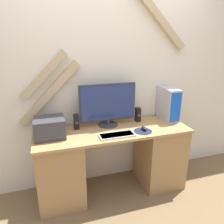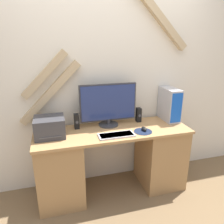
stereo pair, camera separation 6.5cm
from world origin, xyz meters
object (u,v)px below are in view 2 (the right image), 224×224
Objects in this scene: speaker_left at (77,121)px; speaker_right at (139,115)px; monitor at (108,104)px; mouse at (144,129)px; keyboard at (116,135)px; computer_tower at (169,104)px; printer at (50,127)px.

speaker_left and speaker_right have the same top height.
monitor is at bearing -177.84° from speaker_right.
mouse is at bearing -99.50° from speaker_right.
keyboard is 2.22× the size of speaker_left.
printer is at bearing -175.84° from computer_tower.
computer_tower is 2.33× the size of speaker_left.
keyboard is at bearing -138.86° from speaker_right.
mouse is at bearing 8.10° from keyboard.
speaker_right is (1.05, 0.14, -0.02)m from printer.
speaker_left is 0.76m from speaker_right.
printer reaches higher than mouse.
computer_tower is at bearing -1.05° from speaker_left.
printer reaches higher than speaker_left.
computer_tower is 1.30× the size of printer.
speaker_left is at bearing -179.48° from monitor.
keyboard is at bearing -171.90° from mouse.
speaker_left is at bearing -178.64° from speaker_right.
keyboard is 0.50m from speaker_left.
speaker_left is at bearing 178.95° from computer_tower.
monitor is 3.84× the size of speaker_right.
monitor is 1.65× the size of computer_tower.
printer is 1.06m from speaker_right.
monitor is 0.41m from speaker_left.
printer is 0.32m from speaker_left.
monitor reaches higher than speaker_left.
keyboard is 4.16× the size of mouse.
monitor is 7.20× the size of mouse.
speaker_left is 1.00× the size of speaker_right.
speaker_right is (0.38, 0.33, 0.08)m from keyboard.
speaker_right is at bearing 174.28° from computer_tower.
monitor is 0.78m from computer_tower.
monitor reaches higher than speaker_right.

